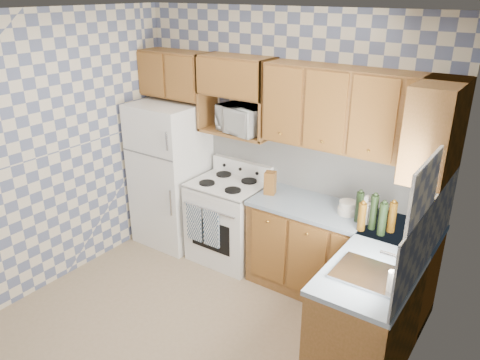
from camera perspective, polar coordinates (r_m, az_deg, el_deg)
name	(u,v)px	position (r m, az deg, el deg)	size (l,w,h in m)	color
floor	(187,335)	(4.40, -6.44, -18.28)	(3.40, 3.40, 0.00)	#907958
back_wall	(283,144)	(4.88, 5.23, 4.35)	(3.40, 0.02, 2.70)	slate
right_wall	(398,266)	(2.94, 18.73, -9.88)	(0.02, 3.20, 2.70)	slate
backsplash_back	(316,166)	(4.75, 9.29, 1.71)	(2.60, 0.01, 0.56)	white
backsplash_right	(428,233)	(3.70, 21.98, -6.03)	(0.01, 1.60, 0.56)	white
refrigerator	(171,174)	(5.51, -8.39, 0.70)	(0.75, 0.70, 1.68)	white
stove_body	(228,221)	(5.22, -1.41, -5.06)	(0.76, 0.65, 0.90)	white
cooktop	(228,184)	(5.02, -1.46, -0.46)	(0.76, 0.65, 0.03)	silver
backguard	(243,168)	(5.19, 0.32, 1.48)	(0.76, 0.08, 0.17)	white
dish_towel_left	(195,223)	(5.05, -5.57, -5.20)	(0.20, 0.03, 0.41)	navy
dish_towel_right	(211,229)	(4.92, -3.50, -5.93)	(0.20, 0.03, 0.41)	navy
base_cabinets_back	(338,257)	(4.69, 11.84, -9.13)	(1.75, 0.60, 0.88)	brown
base_cabinets_right	(378,304)	(4.15, 16.45, -14.34)	(0.60, 1.60, 0.88)	brown
countertop_back	(342,214)	(4.47, 12.27, -4.12)	(1.77, 0.63, 0.04)	slate
countertop_right	(384,256)	(3.90, 17.13, -8.88)	(0.63, 1.60, 0.04)	slate
upper_cabinets_back	(357,112)	(4.27, 14.08, 8.09)	(1.75, 0.33, 0.74)	brown
upper_cabinets_fridge	(176,74)	(5.34, -7.83, 12.68)	(0.82, 0.33, 0.50)	brown
upper_cabinets_right	(436,130)	(3.91, 22.79, 5.69)	(0.33, 0.70, 0.74)	brown
microwave_shelf	(237,133)	(4.96, -0.43, 5.78)	(0.80, 0.33, 0.03)	brown
microwave	(242,119)	(4.89, 0.30, 7.43)	(0.51, 0.34, 0.28)	white
sink	(369,275)	(3.59, 15.42, -11.05)	(0.48, 0.40, 0.03)	#B7B7BC
window	(419,221)	(3.28, 21.03, -4.66)	(0.02, 0.66, 0.86)	silver
bottle_0	(374,212)	(4.17, 15.97, -3.80)	(0.07, 0.07, 0.31)	black
bottle_1	(382,219)	(4.10, 16.98, -4.57)	(0.07, 0.07, 0.29)	black
bottle_2	(392,217)	(4.18, 18.05, -4.33)	(0.07, 0.07, 0.27)	#5E3A0D
bottle_3	(362,217)	(4.13, 14.63, -4.37)	(0.07, 0.07, 0.25)	#5E3A0D
bottle_4	(359,207)	(4.27, 14.33, -3.21)	(0.07, 0.07, 0.28)	black
knife_block	(270,183)	(4.71, 3.70, -0.35)	(0.11, 0.11, 0.23)	brown
electric_kettle	(366,211)	(4.31, 15.06, -3.68)	(0.16, 0.16, 0.20)	white
food_containers	(348,208)	(4.42, 13.00, -3.29)	(0.18, 0.18, 0.12)	beige
soap_bottle	(392,282)	(3.41, 17.99, -11.78)	(0.06, 0.06, 0.17)	beige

